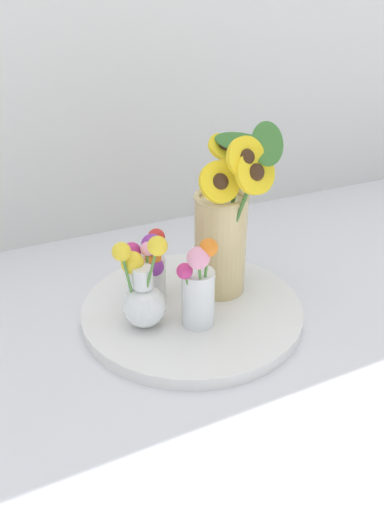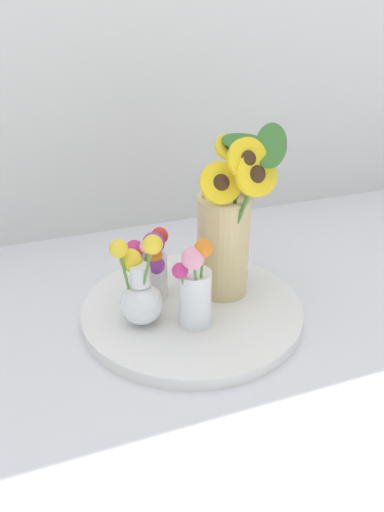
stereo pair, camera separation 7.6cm
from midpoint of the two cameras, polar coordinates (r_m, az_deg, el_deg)
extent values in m
plane|color=silver|center=(0.96, 1.87, -8.65)|extent=(6.00, 6.00, 0.00)
cylinder|color=white|center=(0.99, 2.19, -6.24)|extent=(0.43, 0.43, 0.02)
cylinder|color=#D1B77A|center=(0.99, 5.76, 1.00)|extent=(0.10, 0.10, 0.20)
torus|color=#D1B77A|center=(0.95, 6.06, 6.56)|extent=(0.11, 0.11, 0.01)
cylinder|color=#427533|center=(0.94, 6.51, 3.64)|extent=(0.04, 0.07, 0.26)
cylinder|color=yellow|center=(0.88, 8.83, 10.88)|extent=(0.08, 0.04, 0.08)
sphere|color=#382314|center=(0.88, 8.83, 10.88)|extent=(0.03, 0.03, 0.03)
cylinder|color=#427533|center=(0.93, 7.18, 2.87)|extent=(0.06, 0.05, 0.22)
cylinder|color=yellow|center=(0.88, 9.82, 9.14)|extent=(0.09, 0.04, 0.09)
sphere|color=#382314|center=(0.88, 9.82, 9.14)|extent=(0.03, 0.03, 0.03)
cylinder|color=#427533|center=(1.00, 6.73, 5.58)|extent=(0.02, 0.08, 0.21)
cylinder|color=yellow|center=(1.00, 6.62, 12.15)|extent=(0.07, 0.06, 0.05)
sphere|color=#382314|center=(1.00, 6.62, 12.15)|extent=(0.03, 0.03, 0.03)
cylinder|color=#427533|center=(0.94, 5.76, 2.79)|extent=(0.02, 0.02, 0.20)
cylinder|color=yellow|center=(0.89, 5.74, 8.27)|extent=(0.08, 0.05, 0.08)
sphere|color=#382314|center=(0.89, 5.74, 8.27)|extent=(0.03, 0.03, 0.03)
ellipsoid|color=#38702D|center=(0.97, 8.70, 12.56)|extent=(0.11, 0.13, 0.04)
ellipsoid|color=#38702D|center=(0.92, 11.40, 12.34)|extent=(0.10, 0.14, 0.07)
cylinder|color=white|center=(0.91, 2.76, -4.90)|extent=(0.06, 0.06, 0.11)
cylinder|color=#4C8438|center=(0.88, 1.73, -4.09)|extent=(0.02, 0.01, 0.09)
sphere|color=#C6337A|center=(0.85, 1.18, -1.74)|extent=(0.03, 0.03, 0.03)
cylinder|color=#4C8438|center=(0.87, 3.01, -3.27)|extent=(0.03, 0.03, 0.12)
sphere|color=pink|center=(0.82, 2.73, -0.31)|extent=(0.04, 0.04, 0.04)
cylinder|color=#4C8438|center=(0.87, 3.54, -2.70)|extent=(0.01, 0.03, 0.13)
sphere|color=orange|center=(0.82, 3.98, 0.84)|extent=(0.03, 0.03, 0.03)
sphere|color=white|center=(0.92, -3.42, -5.48)|extent=(0.08, 0.08, 0.08)
cylinder|color=white|center=(0.89, -3.53, -2.25)|extent=(0.04, 0.04, 0.04)
cylinder|color=#568E42|center=(0.91, -2.97, -1.83)|extent=(0.01, 0.01, 0.09)
sphere|color=pink|center=(0.89, -2.84, 1.01)|extent=(0.03, 0.03, 0.03)
cylinder|color=#568E42|center=(0.87, -2.94, -2.72)|extent=(0.03, 0.04, 0.15)
sphere|color=yellow|center=(0.82, -1.89, 1.27)|extent=(0.03, 0.03, 0.03)
cylinder|color=#568E42|center=(0.89, -5.12, -2.67)|extent=(0.02, 0.01, 0.12)
sphere|color=yellow|center=(0.86, -5.90, 0.79)|extent=(0.03, 0.03, 0.03)
cylinder|color=#568E42|center=(0.90, -4.48, -3.25)|extent=(0.01, 0.02, 0.09)
sphere|color=yellow|center=(0.89, -4.62, -0.53)|extent=(0.04, 0.04, 0.04)
cylinder|color=white|center=(1.00, -2.81, -2.38)|extent=(0.08, 0.08, 0.08)
cylinder|color=#4C8438|center=(0.99, -2.01, -0.48)|extent=(0.03, 0.02, 0.09)
sphere|color=red|center=(0.99, -1.54, 2.27)|extent=(0.03, 0.03, 0.03)
cylinder|color=#4C8438|center=(0.97, -2.76, -0.82)|extent=(0.02, 0.03, 0.09)
sphere|color=purple|center=(0.94, -2.15, 1.42)|extent=(0.04, 0.04, 0.04)
cylinder|color=#4C8438|center=(0.98, -2.13, -2.02)|extent=(0.01, 0.02, 0.08)
sphere|color=orange|center=(0.96, -2.11, -0.04)|extent=(0.03, 0.03, 0.03)
cylinder|color=#4C8438|center=(0.98, -1.94, -2.50)|extent=(0.01, 0.02, 0.06)
sphere|color=purple|center=(0.96, -1.98, -1.11)|extent=(0.04, 0.04, 0.04)
cylinder|color=#4C8438|center=(0.99, -3.64, -1.31)|extent=(0.02, 0.02, 0.08)
sphere|color=#C6337A|center=(0.98, -4.40, 0.75)|extent=(0.04, 0.04, 0.04)
camera|label=1|loc=(0.04, -87.67, 1.24)|focal=35.00mm
camera|label=2|loc=(0.04, 92.33, -1.24)|focal=35.00mm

